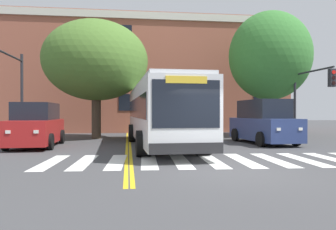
% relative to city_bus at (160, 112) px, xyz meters
% --- Properties ---
extents(ground_plane, '(120.00, 120.00, 0.00)m').
position_rel_city_bus_xyz_m(ground_plane, '(1.35, -7.50, -1.72)').
color(ground_plane, '#424244').
extents(crosswalk, '(11.90, 4.13, 0.01)m').
position_rel_city_bus_xyz_m(crosswalk, '(1.33, -5.18, -1.71)').
color(crosswalk, white).
rests_on(crosswalk, ground).
extents(lane_line_yellow_inner, '(0.12, 36.00, 0.01)m').
position_rel_city_bus_xyz_m(lane_line_yellow_inner, '(-1.70, 8.82, -1.71)').
color(lane_line_yellow_inner, gold).
rests_on(lane_line_yellow_inner, ground).
extents(lane_line_yellow_outer, '(0.12, 36.00, 0.01)m').
position_rel_city_bus_xyz_m(lane_line_yellow_outer, '(-1.54, 8.82, -1.71)').
color(lane_line_yellow_outer, gold).
rests_on(lane_line_yellow_outer, ground).
extents(city_bus, '(3.26, 12.32, 3.15)m').
position_rel_city_bus_xyz_m(city_bus, '(0.00, 0.00, 0.00)').
color(city_bus, white).
rests_on(city_bus, ground).
extents(car_red_near_lane, '(2.28, 5.12, 2.19)m').
position_rel_city_bus_xyz_m(car_red_near_lane, '(-6.18, 0.51, -0.67)').
color(car_red_near_lane, '#AD1E1E').
rests_on(car_red_near_lane, ground).
extents(car_navy_far_lane, '(2.47, 5.30, 2.42)m').
position_rel_city_bus_xyz_m(car_navy_far_lane, '(5.82, 0.82, -0.58)').
color(car_navy_far_lane, navy).
rests_on(car_navy_far_lane, ground).
extents(traffic_light_near_corner, '(0.42, 4.00, 4.60)m').
position_rel_city_bus_xyz_m(traffic_light_near_corner, '(9.53, 2.39, 1.43)').
color(traffic_light_near_corner, '#28282D').
rests_on(traffic_light_near_corner, ground).
extents(traffic_light_far_corner, '(0.34, 4.38, 5.10)m').
position_rel_city_bus_xyz_m(traffic_light_far_corner, '(-7.77, 1.49, 1.78)').
color(traffic_light_far_corner, '#28282D').
rests_on(traffic_light_far_corner, ground).
extents(street_tree_curbside_large, '(8.36, 8.44, 9.01)m').
position_rel_city_bus_xyz_m(street_tree_curbside_large, '(8.58, 6.13, 4.09)').
color(street_tree_curbside_large, '#4C3D2D').
rests_on(street_tree_curbside_large, ground).
extents(street_tree_curbside_small, '(9.44, 9.35, 7.72)m').
position_rel_city_bus_xyz_m(street_tree_curbside_small, '(-3.70, 5.27, 3.37)').
color(street_tree_curbside_small, '#4C3D2D').
rests_on(street_tree_curbside_small, ground).
extents(building_facade, '(29.28, 9.27, 10.27)m').
position_rel_city_bus_xyz_m(building_facade, '(-1.85, 15.60, 3.42)').
color(building_facade, '#9E5642').
rests_on(building_facade, ground).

